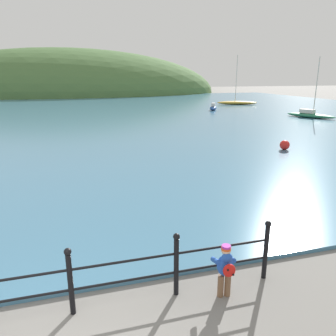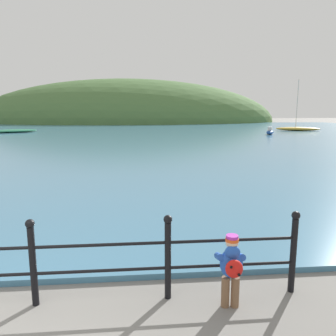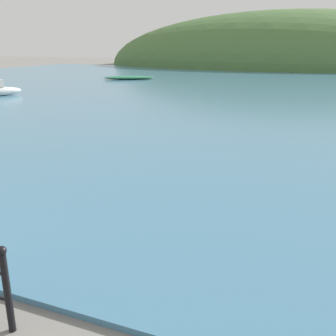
{
  "view_description": "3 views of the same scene",
  "coord_description": "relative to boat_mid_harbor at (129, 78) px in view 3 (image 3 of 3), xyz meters",
  "views": [
    {
      "loc": [
        0.81,
        -3.33,
        3.82
      ],
      "look_at": [
        3.72,
        6.71,
        0.84
      ],
      "focal_mm": 35.0,
      "sensor_mm": 36.0,
      "label": 1
    },
    {
      "loc": [
        1.97,
        -2.68,
        2.6
      ],
      "look_at": [
        2.87,
        6.85,
        0.89
      ],
      "focal_mm": 35.0,
      "sensor_mm": 36.0,
      "label": 2
    },
    {
      "loc": [
        7.58,
        -1.62,
        3.5
      ],
      "look_at": [
        4.46,
        6.04,
        0.91
      ],
      "focal_mm": 42.0,
      "sensor_mm": 36.0,
      "label": 3
    }
  ],
  "objects": [
    {
      "name": "water",
      "position": [
        11.88,
        -3.49,
        -0.23
      ],
      "size": [
        80.0,
        60.0,
        0.1
      ],
      "primitive_type": "cube",
      "color": "teal",
      "rests_on": "ground"
    },
    {
      "name": "far_hillside",
      "position": [
        11.88,
        34.88,
        -0.28
      ],
      "size": [
        64.22,
        35.32,
        18.27
      ],
      "color": "#476B38",
      "rests_on": "ground"
    },
    {
      "name": "boat_mid_harbor",
      "position": [
        0.0,
        0.0,
        0.0
      ],
      "size": [
        5.37,
        4.08,
        0.36
      ],
      "color": "#287551",
      "rests_on": "water"
    },
    {
      "name": "boat_twin_mast",
      "position": [
        -1.9,
        -15.73,
        0.18
      ],
      "size": [
        1.89,
        2.75,
        1.13
      ],
      "color": "silver",
      "rests_on": "water"
    }
  ]
}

